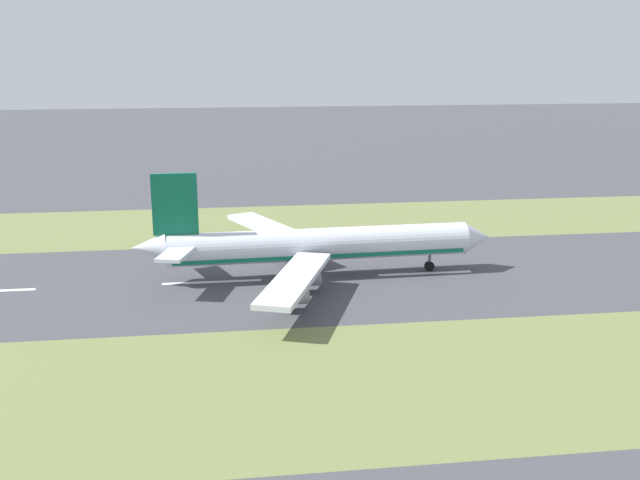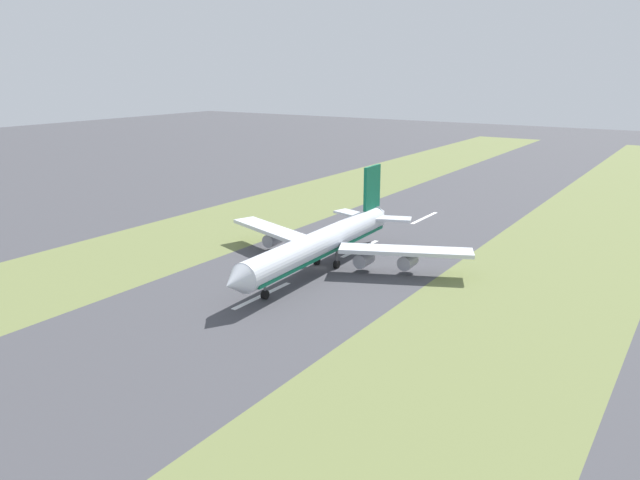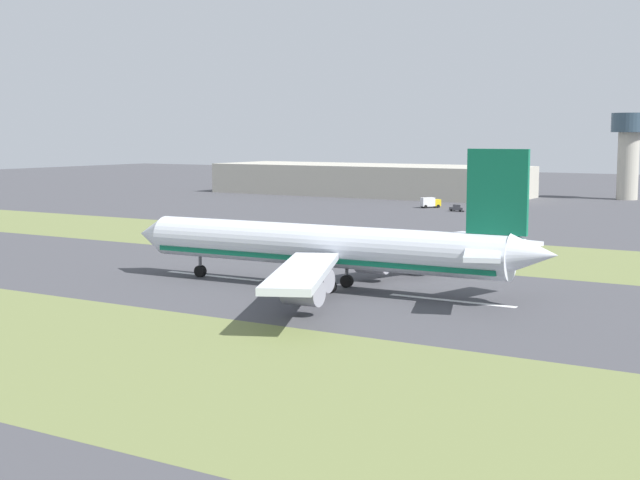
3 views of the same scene
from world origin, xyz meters
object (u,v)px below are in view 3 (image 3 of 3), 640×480
(airplane_main_jet, at_px, (332,248))
(terminal_building, at_px, (368,180))
(service_truck, at_px, (430,202))
(apron_car, at_px, (457,208))
(control_tower, at_px, (629,146))

(airplane_main_jet, relative_size, terminal_building, 0.58)
(airplane_main_jet, distance_m, terminal_building, 200.32)
(airplane_main_jet, xyz_separation_m, terminal_building, (179.07, 89.78, -0.55))
(airplane_main_jet, distance_m, service_truck, 145.31)
(airplane_main_jet, height_order, apron_car, airplane_main_jet)
(terminal_building, relative_size, control_tower, 3.98)
(airplane_main_jet, relative_size, service_truck, 11.10)
(control_tower, height_order, apron_car, control_tower)
(control_tower, xyz_separation_m, apron_car, (-73.04, 31.14, -16.94))
(control_tower, xyz_separation_m, service_truck, (-65.35, 43.14, -16.28))
(control_tower, bearing_deg, apron_car, 156.91)
(apron_car, bearing_deg, terminal_building, 48.37)
(airplane_main_jet, xyz_separation_m, service_truck, (137.61, 46.48, -4.36))
(airplane_main_jet, bearing_deg, control_tower, 0.94)
(control_tower, relative_size, apron_car, 6.37)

